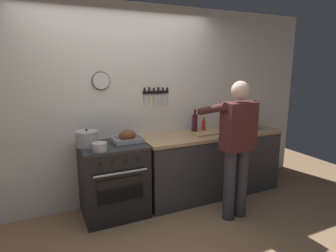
{
  "coord_description": "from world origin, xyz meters",
  "views": [
    {
      "loc": [
        -1.01,
        -2.26,
        1.83
      ],
      "look_at": [
        0.45,
        0.85,
        1.09
      ],
      "focal_mm": 30.41,
      "sensor_mm": 36.0,
      "label": 1
    }
  ],
  "objects_px": {
    "bottle_wine_red": "(195,123)",
    "bottle_dish_soap": "(194,125)",
    "saucepan": "(99,147)",
    "roasting_pan": "(127,137)",
    "cutting_board": "(205,133)",
    "stove": "(114,180)",
    "bottle_hot_sauce": "(204,126)",
    "bottle_vinegar": "(223,122)",
    "stock_pot": "(87,139)",
    "person_cook": "(237,142)"
  },
  "relations": [
    {
      "from": "bottle_vinegar",
      "to": "stock_pot",
      "type": "bearing_deg",
      "value": -178.81
    },
    {
      "from": "roasting_pan",
      "to": "cutting_board",
      "type": "distance_m",
      "value": 1.11
    },
    {
      "from": "cutting_board",
      "to": "bottle_vinegar",
      "type": "xyz_separation_m",
      "value": [
        0.37,
        0.11,
        0.1
      ]
    },
    {
      "from": "person_cook",
      "to": "roasting_pan",
      "type": "xyz_separation_m",
      "value": [
        -1.11,
        0.7,
        0.02
      ]
    },
    {
      "from": "cutting_board",
      "to": "bottle_dish_soap",
      "type": "height_order",
      "value": "bottle_dish_soap"
    },
    {
      "from": "person_cook",
      "to": "bottle_hot_sauce",
      "type": "bearing_deg",
      "value": 1.91
    },
    {
      "from": "stock_pot",
      "to": "bottle_vinegar",
      "type": "height_order",
      "value": "bottle_vinegar"
    },
    {
      "from": "bottle_wine_red",
      "to": "stove",
      "type": "bearing_deg",
      "value": -174.65
    },
    {
      "from": "bottle_wine_red",
      "to": "bottle_dish_soap",
      "type": "distance_m",
      "value": 0.12
    },
    {
      "from": "person_cook",
      "to": "bottle_vinegar",
      "type": "bearing_deg",
      "value": -19.82
    },
    {
      "from": "bottle_hot_sauce",
      "to": "bottle_dish_soap",
      "type": "distance_m",
      "value": 0.15
    },
    {
      "from": "person_cook",
      "to": "saucepan",
      "type": "distance_m",
      "value": 1.57
    },
    {
      "from": "person_cook",
      "to": "saucepan",
      "type": "relative_size",
      "value": 9.81
    },
    {
      "from": "person_cook",
      "to": "bottle_hot_sauce",
      "type": "height_order",
      "value": "person_cook"
    },
    {
      "from": "bottle_hot_sauce",
      "to": "bottle_vinegar",
      "type": "height_order",
      "value": "bottle_vinegar"
    },
    {
      "from": "cutting_board",
      "to": "bottle_wine_red",
      "type": "distance_m",
      "value": 0.2
    },
    {
      "from": "cutting_board",
      "to": "bottle_dish_soap",
      "type": "distance_m",
      "value": 0.25
    },
    {
      "from": "stock_pot",
      "to": "bottle_wine_red",
      "type": "relative_size",
      "value": 0.78
    },
    {
      "from": "saucepan",
      "to": "bottle_vinegar",
      "type": "relative_size",
      "value": 0.63
    },
    {
      "from": "person_cook",
      "to": "saucepan",
      "type": "bearing_deg",
      "value": 77.63
    },
    {
      "from": "roasting_pan",
      "to": "stock_pot",
      "type": "distance_m",
      "value": 0.48
    },
    {
      "from": "saucepan",
      "to": "bottle_dish_soap",
      "type": "bearing_deg",
      "value": 16.05
    },
    {
      "from": "bottle_hot_sauce",
      "to": "bottle_dish_soap",
      "type": "bearing_deg",
      "value": 138.14
    },
    {
      "from": "roasting_pan",
      "to": "saucepan",
      "type": "relative_size",
      "value": 2.08
    },
    {
      "from": "cutting_board",
      "to": "bottle_hot_sauce",
      "type": "xyz_separation_m",
      "value": [
        0.06,
        0.13,
        0.07
      ]
    },
    {
      "from": "roasting_pan",
      "to": "bottle_wine_red",
      "type": "height_order",
      "value": "bottle_wine_red"
    },
    {
      "from": "saucepan",
      "to": "bottle_dish_soap",
      "type": "distance_m",
      "value": 1.5
    },
    {
      "from": "roasting_pan",
      "to": "stock_pot",
      "type": "bearing_deg",
      "value": 175.2
    },
    {
      "from": "stove",
      "to": "bottle_hot_sauce",
      "type": "bearing_deg",
      "value": 4.84
    },
    {
      "from": "stove",
      "to": "bottle_wine_red",
      "type": "distance_m",
      "value": 1.35
    },
    {
      "from": "stove",
      "to": "stock_pot",
      "type": "relative_size",
      "value": 3.51
    },
    {
      "from": "stock_pot",
      "to": "stove",
      "type": "bearing_deg",
      "value": -11.23
    },
    {
      "from": "stove",
      "to": "stock_pot",
      "type": "xyz_separation_m",
      "value": [
        -0.28,
        0.06,
        0.54
      ]
    },
    {
      "from": "person_cook",
      "to": "cutting_board",
      "type": "xyz_separation_m",
      "value": [
        -0.01,
        0.67,
        -0.04
      ]
    },
    {
      "from": "bottle_wine_red",
      "to": "bottle_vinegar",
      "type": "height_order",
      "value": "bottle_wine_red"
    },
    {
      "from": "roasting_pan",
      "to": "stock_pot",
      "type": "relative_size",
      "value": 1.37
    },
    {
      "from": "saucepan",
      "to": "cutting_board",
      "type": "height_order",
      "value": "saucepan"
    },
    {
      "from": "bottle_wine_red",
      "to": "bottle_hot_sauce",
      "type": "distance_m",
      "value": 0.16
    },
    {
      "from": "saucepan",
      "to": "roasting_pan",
      "type": "bearing_deg",
      "value": 29.16
    },
    {
      "from": "bottle_wine_red",
      "to": "bottle_dish_soap",
      "type": "xyz_separation_m",
      "value": [
        0.04,
        0.1,
        -0.04
      ]
    },
    {
      "from": "person_cook",
      "to": "bottle_dish_soap",
      "type": "bearing_deg",
      "value": 9.27
    },
    {
      "from": "stove",
      "to": "person_cook",
      "type": "bearing_deg",
      "value": -27.55
    },
    {
      "from": "cutting_board",
      "to": "bottle_wine_red",
      "type": "xyz_separation_m",
      "value": [
        -0.09,
        0.13,
        0.13
      ]
    },
    {
      "from": "person_cook",
      "to": "bottle_wine_red",
      "type": "xyz_separation_m",
      "value": [
        -0.1,
        0.79,
        0.09
      ]
    },
    {
      "from": "roasting_pan",
      "to": "bottle_hot_sauce",
      "type": "height_order",
      "value": "bottle_hot_sauce"
    },
    {
      "from": "person_cook",
      "to": "bottle_vinegar",
      "type": "height_order",
      "value": "person_cook"
    },
    {
      "from": "stock_pot",
      "to": "bottle_hot_sauce",
      "type": "height_order",
      "value": "stock_pot"
    },
    {
      "from": "bottle_dish_soap",
      "to": "bottle_vinegar",
      "type": "height_order",
      "value": "bottle_vinegar"
    },
    {
      "from": "bottle_dish_soap",
      "to": "bottle_vinegar",
      "type": "bearing_deg",
      "value": -15.22
    },
    {
      "from": "stove",
      "to": "cutting_board",
      "type": "distance_m",
      "value": 1.38
    }
  ]
}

